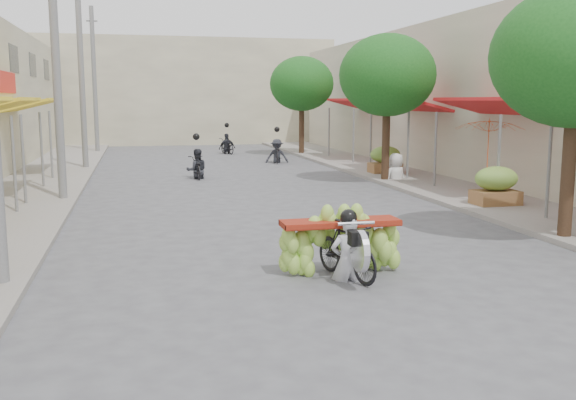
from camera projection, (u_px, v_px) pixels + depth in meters
The scene contains 19 objects.
ground at pixel (400, 326), 8.39m from camera, with size 120.00×120.00×0.00m, color #59595E.
sidewalk_left at pixel (22, 188), 21.21m from camera, with size 4.00×60.00×0.12m, color gray.
sidewalk_right at pixel (414, 176), 24.39m from camera, with size 4.00×60.00×0.12m, color gray.
shophouse_row_right at pixel (551, 98), 24.11m from camera, with size 9.77×40.00×6.00m.
far_building at pixel (183, 92), 44.39m from camera, with size 20.00×6.00×7.00m, color #BFB697.
utility_pole_mid at pixel (56, 61), 18.08m from camera, with size 0.60×0.24×8.00m.
utility_pole_far at pixel (81, 74), 26.73m from camera, with size 0.60×0.24×8.00m.
utility_pole_back at pixel (94, 80), 35.38m from camera, with size 0.60×0.24×8.00m.
street_tree_near at pixel (576, 57), 12.88m from camera, with size 3.40×3.40×5.25m.
street_tree_mid at pixel (387, 76), 22.50m from camera, with size 3.40×3.40×5.25m.
street_tree_far at pixel (302, 84), 34.03m from camera, with size 3.40×3.40×5.25m.
produce_crate_mid at pixel (496, 183), 17.38m from camera, with size 1.20×0.88×1.16m.
produce_crate_far at pixel (385, 157), 25.07m from camera, with size 1.20×0.88×1.16m.
banana_motorbike at pixel (344, 237), 10.66m from camera, with size 2.20×1.84×1.96m.
market_umbrella at pixel (490, 117), 17.62m from camera, with size 2.37×2.37×1.72m.
pedestrian at pixel (396, 153), 23.04m from camera, with size 1.03×0.79×1.85m.
bg_motorbike_a at pixel (197, 158), 24.10m from camera, with size 0.81×1.48×1.95m.
bg_motorbike_b at pixel (277, 145), 30.11m from camera, with size 1.14×1.81×1.95m.
bg_motorbike_c at pixel (227, 139), 35.24m from camera, with size 1.08×1.61×1.95m.
Camera 1 is at (-3.27, -7.48, 2.93)m, focal length 40.00 mm.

